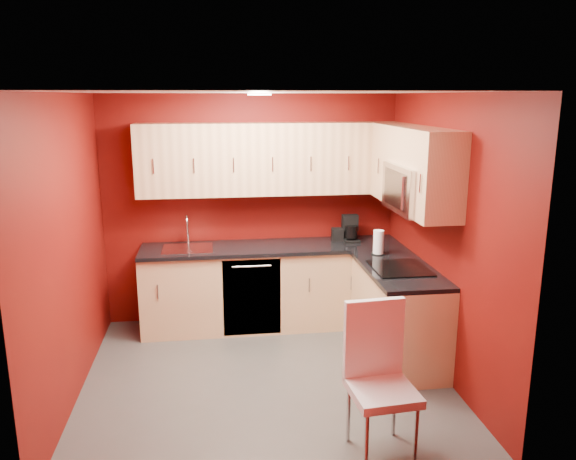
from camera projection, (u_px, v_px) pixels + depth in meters
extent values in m
plane|color=#444240|center=(266.00, 378.00, 5.05)|extent=(3.20, 3.20, 0.00)
plane|color=white|center=(263.00, 92.00, 4.47)|extent=(3.20, 3.20, 0.00)
plane|color=#630E09|center=(251.00, 209.00, 6.21)|extent=(3.20, 0.00, 3.20)
plane|color=#630E09|center=(288.00, 308.00, 3.32)|extent=(3.20, 0.00, 3.20)
plane|color=#630E09|center=(68.00, 250.00, 4.55)|extent=(0.00, 3.00, 3.00)
plane|color=#630E09|center=(444.00, 237.00, 4.97)|extent=(0.00, 3.00, 3.00)
cube|color=#E3B982|center=(273.00, 287.00, 6.13)|extent=(2.80, 0.60, 0.87)
cube|color=#E3B982|center=(398.00, 315.00, 5.36)|extent=(0.60, 1.30, 0.87)
cube|color=black|center=(273.00, 247.00, 6.01)|extent=(2.80, 0.63, 0.04)
cube|color=black|center=(399.00, 270.00, 5.24)|extent=(0.63, 1.27, 0.04)
cube|color=#E3B381|center=(271.00, 159.00, 5.93)|extent=(2.80, 0.35, 0.75)
cube|color=#E3B381|center=(396.00, 162.00, 5.65)|extent=(0.35, 0.57, 0.75)
cube|color=#E3B381|center=(442.00, 178.00, 4.54)|extent=(0.35, 0.22, 0.75)
cube|color=#E3B381|center=(422.00, 147.00, 4.96)|extent=(0.35, 0.76, 0.33)
cube|color=silver|center=(417.00, 189.00, 5.04)|extent=(0.40, 0.76, 0.42)
cube|color=black|center=(396.00, 189.00, 5.02)|extent=(0.02, 0.62, 0.33)
cylinder|color=silver|center=(402.00, 193.00, 4.80)|extent=(0.02, 0.02, 0.29)
cube|color=black|center=(400.00, 268.00, 5.20)|extent=(0.50, 0.55, 0.01)
cube|color=silver|center=(188.00, 249.00, 5.89)|extent=(0.52, 0.42, 0.02)
cylinder|color=silver|center=(188.00, 232.00, 6.05)|extent=(0.02, 0.02, 0.26)
torus|color=silver|center=(187.00, 222.00, 5.95)|extent=(0.02, 0.16, 0.16)
cylinder|color=silver|center=(187.00, 229.00, 5.90)|extent=(0.02, 0.02, 0.12)
cube|color=black|center=(252.00, 297.00, 5.82)|extent=(0.60, 0.02, 0.82)
cylinder|color=white|center=(259.00, 94.00, 4.76)|extent=(0.20, 0.20, 0.01)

